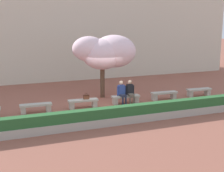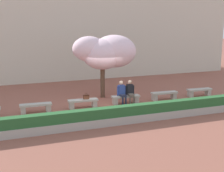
{
  "view_description": "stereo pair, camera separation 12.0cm",
  "coord_description": "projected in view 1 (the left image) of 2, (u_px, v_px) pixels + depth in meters",
  "views": [
    {
      "loc": [
        -5.55,
        -15.29,
        4.49
      ],
      "look_at": [
        0.49,
        0.2,
        1.0
      ],
      "focal_mm": 50.0,
      "sensor_mm": 36.0,
      "label": 1
    },
    {
      "loc": [
        -5.44,
        -15.34,
        4.49
      ],
      "look_at": [
        0.49,
        0.2,
        1.0
      ],
      "focal_mm": 50.0,
      "sensor_mm": 36.0,
      "label": 2
    }
  ],
  "objects": [
    {
      "name": "ground_plane",
      "position": [
        105.0,
        105.0,
        16.84
      ],
      "size": [
        100.0,
        100.0,
        0.0
      ],
      "primitive_type": "plane",
      "color": "#8E5142"
    },
    {
      "name": "building_facade",
      "position": [
        64.0,
        31.0,
        24.82
      ],
      "size": [
        28.0,
        4.0,
        7.32
      ],
      "primitive_type": "cube",
      "color": "beige",
      "rests_on": "ground"
    },
    {
      "name": "stone_bench_near_west",
      "position": [
        36.0,
        107.0,
        15.48
      ],
      "size": [
        1.59,
        0.5,
        0.45
      ],
      "color": "#ADA89E",
      "rests_on": "ground"
    },
    {
      "name": "stone_bench_center",
      "position": [
        83.0,
        102.0,
        16.35
      ],
      "size": [
        1.59,
        0.5,
        0.45
      ],
      "color": "#ADA89E",
      "rests_on": "ground"
    },
    {
      "name": "stone_bench_near_east",
      "position": [
        126.0,
        98.0,
        17.21
      ],
      "size": [
        1.59,
        0.5,
        0.45
      ],
      "color": "#ADA89E",
      "rests_on": "ground"
    },
    {
      "name": "stone_bench_east_end",
      "position": [
        164.0,
        94.0,
        18.08
      ],
      "size": [
        1.59,
        0.5,
        0.45
      ],
      "color": "#ADA89E",
      "rests_on": "ground"
    },
    {
      "name": "stone_bench_far_east",
      "position": [
        199.0,
        91.0,
        18.94
      ],
      "size": [
        1.59,
        0.5,
        0.45
      ],
      "color": "#ADA89E",
      "rests_on": "ground"
    },
    {
      "name": "person_seated_left",
      "position": [
        122.0,
        92.0,
        16.99
      ],
      "size": [
        0.51,
        0.7,
        1.29
      ],
      "color": "black",
      "rests_on": "ground"
    },
    {
      "name": "person_seated_right",
      "position": [
        130.0,
        91.0,
        17.17
      ],
      "size": [
        0.51,
        0.71,
        1.29
      ],
      "color": "black",
      "rests_on": "ground"
    },
    {
      "name": "handbag",
      "position": [
        86.0,
        97.0,
        16.35
      ],
      "size": [
        0.3,
        0.15,
        0.34
      ],
      "color": "brown",
      "rests_on": "stone_bench_center"
    },
    {
      "name": "cherry_tree_main",
      "position": [
        106.0,
        52.0,
        18.22
      ],
      "size": [
        3.81,
        2.63,
        3.68
      ],
      "color": "#513828",
      "rests_on": "ground"
    },
    {
      "name": "planter_hedge_foreground",
      "position": [
        129.0,
        114.0,
        13.94
      ],
      "size": [
        16.29,
        0.5,
        0.8
      ],
      "color": "#ADA89E",
      "rests_on": "ground"
    }
  ]
}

